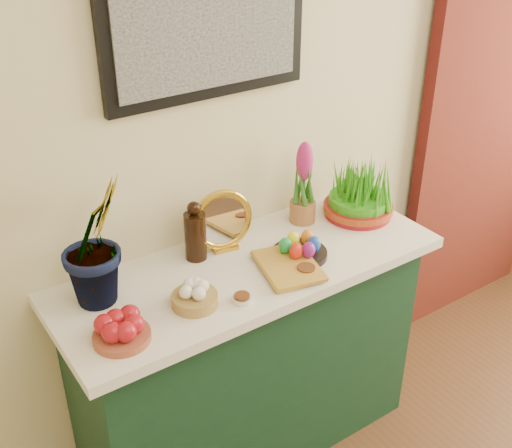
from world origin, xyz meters
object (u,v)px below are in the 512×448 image
(book, at_px, (263,271))
(sideboard, at_px, (249,363))
(wheatgrass_sabzeh, at_px, (359,193))
(hyacinth_green, at_px, (93,222))
(mirror, at_px, (222,221))

(book, bearing_deg, sideboard, 102.83)
(sideboard, bearing_deg, wheatgrass_sabzeh, 4.42)
(wheatgrass_sabzeh, bearing_deg, hyacinth_green, 177.19)
(mirror, xyz_separation_m, book, (0.02, -0.23, -0.09))
(mirror, relative_size, wheatgrass_sabzeh, 0.86)
(wheatgrass_sabzeh, bearing_deg, book, -166.18)
(mirror, bearing_deg, wheatgrass_sabzeh, -8.91)
(sideboard, bearing_deg, mirror, 98.65)
(hyacinth_green, bearing_deg, mirror, -19.71)
(hyacinth_green, xyz_separation_m, mirror, (0.48, 0.04, -0.17))
(sideboard, bearing_deg, book, -91.52)
(hyacinth_green, height_order, book, hyacinth_green)
(hyacinth_green, height_order, wheatgrass_sabzeh, hyacinth_green)
(book, distance_m, wheatgrass_sabzeh, 0.58)
(book, bearing_deg, wheatgrass_sabzeh, 28.16)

